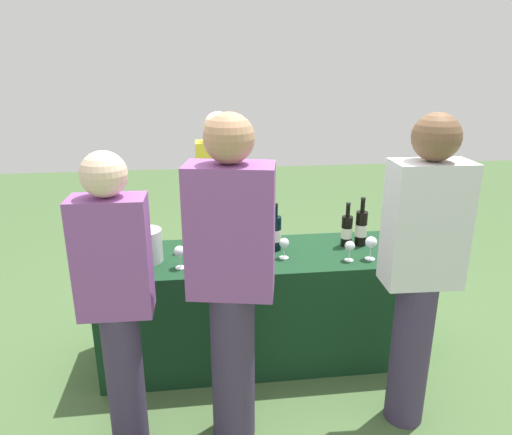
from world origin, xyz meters
name	(u,v)px	position (x,y,z in m)	size (l,w,h in m)	color
ground_plane	(256,353)	(0.00, 0.00, 0.00)	(12.00, 12.00, 0.00)	#476638
tasting_table	(256,305)	(0.00, 0.00, 0.38)	(2.00, 0.64, 0.76)	#14381E
wine_bottle_0	(189,234)	(-0.43, 0.11, 0.87)	(0.07, 0.07, 0.31)	black
wine_bottle_1	(202,233)	(-0.34, 0.15, 0.86)	(0.08, 0.08, 0.31)	black
wine_bottle_2	(261,232)	(0.04, 0.10, 0.87)	(0.08, 0.08, 0.31)	black
wine_bottle_3	(275,233)	(0.13, 0.06, 0.87)	(0.08, 0.08, 0.32)	black
wine_bottle_4	(347,231)	(0.62, 0.07, 0.86)	(0.07, 0.07, 0.30)	black
wine_bottle_5	(361,228)	(0.72, 0.07, 0.88)	(0.08, 0.08, 0.34)	black
wine_glass_0	(180,252)	(-0.48, -0.16, 0.86)	(0.07, 0.07, 0.14)	silver
wine_glass_1	(197,248)	(-0.38, -0.11, 0.86)	(0.07, 0.07, 0.15)	silver
wine_glass_2	(211,252)	(-0.30, -0.15, 0.85)	(0.07, 0.07, 0.14)	silver
wine_glass_3	(284,244)	(0.17, -0.09, 0.85)	(0.06, 0.06, 0.13)	silver
wine_glass_4	(350,247)	(0.57, -0.17, 0.85)	(0.06, 0.06, 0.13)	silver
wine_glass_5	(371,243)	(0.71, -0.17, 0.87)	(0.07, 0.07, 0.15)	silver
ice_bucket	(146,246)	(-0.69, -0.02, 0.86)	(0.21, 0.21, 0.20)	silver
server_pouring	(220,207)	(-0.20, 0.63, 0.89)	(0.34, 0.22, 1.61)	brown
guest_0	(117,296)	(-0.77, -0.70, 0.87)	(0.35, 0.21, 1.58)	#3F3351
guest_1	(231,276)	(-0.21, -0.71, 0.95)	(0.45, 0.30, 1.74)	#3F3351
guest_2	(421,266)	(0.76, -0.71, 0.95)	(0.39, 0.23, 1.73)	#3F3351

